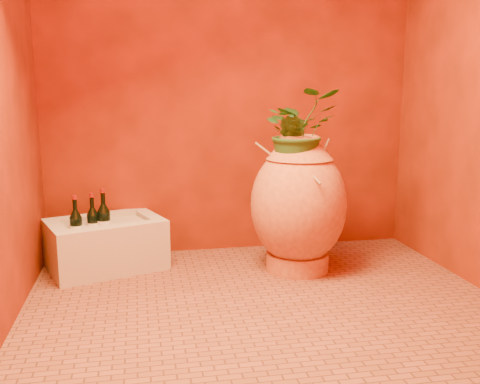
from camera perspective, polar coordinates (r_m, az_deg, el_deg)
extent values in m
plane|color=brown|center=(2.91, 2.55, -11.60)|extent=(2.50, 2.50, 0.00)
cube|color=#4F1704|center=(3.67, -0.98, 13.06)|extent=(2.50, 0.02, 2.50)
cylinder|color=#C57137|center=(3.39, 6.13, -7.33)|extent=(0.45, 0.45, 0.11)
ellipsoid|color=#C57137|center=(3.29, 6.25, -1.39)|extent=(0.69, 0.69, 0.74)
cone|color=#C57137|center=(3.24, 6.38, 4.50)|extent=(0.47, 0.47, 0.11)
torus|color=#C57137|center=(3.23, 6.40, 5.64)|extent=(0.29, 0.29, 0.05)
cylinder|color=olive|center=(3.18, 5.23, 2.53)|extent=(0.38, 0.21, 0.30)
cylinder|color=olive|center=(3.13, 6.65, 2.95)|extent=(0.12, 0.37, 0.19)
cylinder|color=olive|center=(3.20, 8.49, 3.38)|extent=(0.21, 0.23, 0.24)
cube|color=beige|center=(3.48, -14.10, -5.64)|extent=(0.79, 0.66, 0.28)
cube|color=beige|center=(3.61, -14.06, -2.42)|extent=(0.67, 0.31, 0.03)
cube|color=beige|center=(3.25, -14.41, -3.91)|extent=(0.67, 0.31, 0.03)
cube|color=beige|center=(3.47, -19.10, -3.27)|extent=(0.18, 0.30, 0.03)
cube|color=beige|center=(3.43, -9.29, -2.96)|extent=(0.18, 0.30, 0.03)
cylinder|color=black|center=(3.41, -17.04, -4.03)|extent=(0.07, 0.07, 0.17)
cone|color=black|center=(3.38, -17.15, -2.22)|extent=(0.07, 0.07, 0.05)
cylinder|color=black|center=(3.37, -17.20, -1.26)|extent=(0.03, 0.03, 0.07)
cylinder|color=maroon|center=(3.36, -17.25, -0.54)|extent=(0.03, 0.03, 0.02)
cylinder|color=silver|center=(3.41, -17.04, -4.03)|extent=(0.08, 0.08, 0.08)
cylinder|color=black|center=(3.45, -15.38, -3.76)|extent=(0.07, 0.07, 0.17)
cone|color=black|center=(3.43, -15.47, -1.98)|extent=(0.07, 0.07, 0.05)
cylinder|color=black|center=(3.42, -15.52, -1.04)|extent=(0.02, 0.02, 0.07)
cylinder|color=maroon|center=(3.41, -15.56, -0.33)|extent=(0.03, 0.03, 0.02)
cylinder|color=silver|center=(3.45, -15.38, -3.76)|extent=(0.08, 0.08, 0.08)
cylinder|color=black|center=(3.44, -14.27, -3.61)|extent=(0.08, 0.08, 0.19)
cone|color=black|center=(3.42, -14.37, -1.66)|extent=(0.08, 0.08, 0.05)
cylinder|color=black|center=(3.40, -14.42, -0.63)|extent=(0.03, 0.03, 0.07)
cylinder|color=maroon|center=(3.39, -14.46, 0.15)|extent=(0.03, 0.03, 0.03)
cylinder|color=silver|center=(3.44, -14.27, -3.61)|extent=(0.08, 0.08, 0.08)
cylinder|color=#A07025|center=(3.69, 5.46, 7.29)|extent=(0.03, 0.15, 0.03)
cylinder|color=#A07025|center=(3.62, 5.79, 6.51)|extent=(0.02, 0.02, 0.09)
torus|color=#A07025|center=(3.69, 5.47, 8.14)|extent=(0.08, 0.01, 0.08)
cylinder|color=#A07025|center=(3.69, 5.47, 7.72)|extent=(0.01, 0.01, 0.06)
imported|color=#204A1A|center=(3.22, 6.32, 6.54)|extent=(0.48, 0.43, 0.50)
imported|color=#204A1A|center=(3.18, 5.29, 5.20)|extent=(0.23, 0.23, 0.33)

